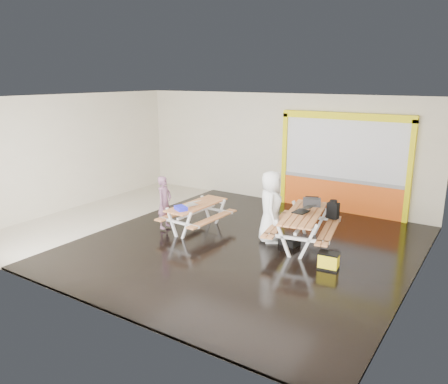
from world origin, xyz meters
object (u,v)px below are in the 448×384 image
Objects in this scene: laptop_right at (303,210)px; toolbox at (312,202)px; person_left at (164,202)px; laptop_left at (192,204)px; fluke_bag at (329,261)px; picnic_table_right at (304,221)px; person_right at (271,207)px; blue_pouch at (181,208)px; backpack at (333,209)px; picnic_table_left at (197,211)px; dark_case at (289,242)px.

toolbox is at bearing 94.68° from laptop_right.
person_left reaches higher than laptop_left.
laptop_right is 1.04× the size of toolbox.
laptop_right reaches higher than fluke_bag.
person_right is (-0.80, -0.16, 0.25)m from picnic_table_right.
blue_pouch is 3.79m from backpack.
person_left is 2.99× the size of backpack.
picnic_table_right is 5.06× the size of toolbox.
toolbox is (2.73, 1.12, 0.39)m from picnic_table_left.
fluke_bag is at bearing -44.27° from picnic_table_right.
person_right reaches higher than laptop_left.
picnic_table_left is 4.39× the size of dark_case.
fluke_bag is (3.83, -0.29, -0.58)m from laptop_left.
backpack is (0.48, 0.23, -0.17)m from toolbox.
picnic_table_right is at bearing 22.16° from blue_pouch.
person_right is at bearing 9.91° from picnic_table_left.
laptop_right reaches higher than dark_case.
dark_case is at bearing -124.46° from backpack.
laptop_left is 2.90m from laptop_right.
person_left is 2.89× the size of toolbox.
blue_pouch is (0.73, -0.23, 0.02)m from person_left.
picnic_table_right is 1.47m from fluke_bag.
blue_pouch is 0.68× the size of toolbox.
toolbox reaches higher than laptop_right.
laptop_right is at bearing -106.12° from person_right.
picnic_table_right is 0.95m from backpack.
backpack is at bearing 22.91° from picnic_table_left.
person_left is (-0.75, -0.41, 0.21)m from picnic_table_left.
toolbox reaches higher than picnic_table_left.
person_left reaches higher than backpack.
dark_case is at bearing 147.43° from fluke_bag.
person_right is at bearing -83.39° from person_left.
fluke_bag is (1.00, -0.98, -0.44)m from picnic_table_right.
laptop_right is (2.81, 0.68, 0.13)m from laptop_left.
laptop_right is 3.02m from blue_pouch.
picnic_table_left is 2.85m from laptop_right.
person_left is at bearing -151.62° from picnic_table_left.
laptop_right is at bearing 10.15° from picnic_table_left.
person_left is at bearing -166.96° from dark_case.
picnic_table_left is at bearing 80.71° from laptop_left.
laptop_left reaches higher than blue_pouch.
person_right is at bearing 155.66° from fluke_bag.
dark_case is at bearing -116.65° from person_right.
backpack is at bearing 107.98° from fluke_bag.
dark_case is (0.52, 0.00, -0.78)m from person_right.
backpack is at bearing -74.78° from person_left.
laptop_right is 0.97m from backpack.
person_left is 3.06× the size of laptop_left.
person_left is at bearing 179.24° from fluke_bag.
blue_pouch is at bearing -115.98° from person_left.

